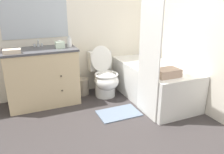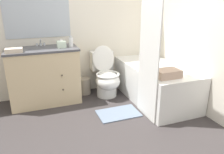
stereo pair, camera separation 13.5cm
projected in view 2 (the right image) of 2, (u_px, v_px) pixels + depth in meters
ground_plane at (126, 140)px, 2.56m from camera, size 14.00×14.00×0.00m
wall_back at (86, 19)px, 3.63m from camera, size 8.00×0.06×2.50m
wall_right at (185, 21)px, 3.32m from camera, size 0.05×2.66×2.50m
vanity_cabinet at (45, 75)px, 3.39m from camera, size 1.05×0.56×0.87m
sink_faucet at (41, 44)px, 3.41m from camera, size 0.14×0.12×0.12m
toilet at (106, 77)px, 3.68m from camera, size 0.40×0.65×0.83m
bathtub at (154, 82)px, 3.55m from camera, size 0.78×1.55×0.57m
shower_curtain at (150, 44)px, 2.77m from camera, size 0.01×0.49×2.04m
wastebasket at (85, 86)px, 3.80m from camera, size 0.21×0.21×0.28m
tissue_box at (61, 44)px, 3.29m from camera, size 0.13×0.13×0.12m
soap_dispenser at (71, 42)px, 3.34m from camera, size 0.07×0.07×0.17m
hand_towel_folded at (14, 50)px, 2.98m from camera, size 0.23×0.14×0.06m
bath_towel_folded at (168, 73)px, 2.92m from camera, size 0.33×0.23×0.11m
bath_mat at (118, 113)px, 3.15m from camera, size 0.59×0.39×0.02m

